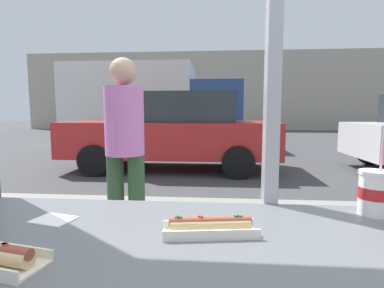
% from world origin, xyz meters
% --- Properties ---
extents(ground_plane, '(60.00, 60.00, 0.00)m').
position_xyz_m(ground_plane, '(0.00, 8.00, 0.00)').
color(ground_plane, '#424244').
extents(sidewalk_strip, '(16.00, 2.80, 0.10)m').
position_xyz_m(sidewalk_strip, '(0.00, 1.60, 0.05)').
color(sidewalk_strip, gray).
rests_on(sidewalk_strip, ground).
extents(building_facade_far, '(28.00, 1.20, 5.47)m').
position_xyz_m(building_facade_far, '(0.00, 20.70, 2.73)').
color(building_facade_far, '#A89E8E').
rests_on(building_facade_far, ground).
extents(soda_cup_right, '(0.10, 0.10, 0.30)m').
position_xyz_m(soda_cup_right, '(0.32, -0.05, 1.04)').
color(soda_cup_right, white).
rests_on(soda_cup_right, window_counter).
extents(hotdog_tray_near, '(0.27, 0.12, 0.05)m').
position_xyz_m(hotdog_tray_near, '(-0.22, -0.25, 0.99)').
color(hotdog_tray_near, silver).
rests_on(hotdog_tray_near, window_counter).
extents(napkin_wrapper, '(0.14, 0.12, 0.00)m').
position_xyz_m(napkin_wrapper, '(-0.70, -0.18, 0.97)').
color(napkin_wrapper, white).
rests_on(napkin_wrapper, window_counter).
extents(parked_car_red, '(4.64, 1.94, 1.70)m').
position_xyz_m(parked_car_red, '(-1.16, 5.55, 0.87)').
color(parked_car_red, red).
rests_on(parked_car_red, ground).
extents(box_truck, '(6.31, 2.44, 2.97)m').
position_xyz_m(box_truck, '(-2.63, 9.81, 1.61)').
color(box_truck, silver).
rests_on(box_truck, ground).
extents(pedestrian, '(0.32, 0.32, 1.63)m').
position_xyz_m(pedestrian, '(-0.96, 1.35, 1.04)').
color(pedestrian, '#2E4B2E').
rests_on(pedestrian, sidewalk_strip).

